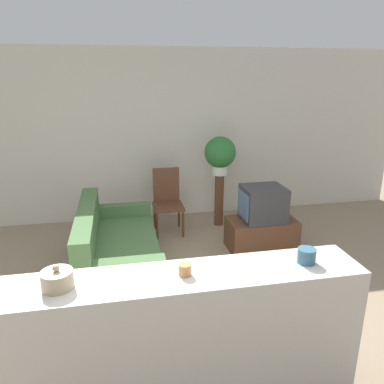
% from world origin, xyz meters
% --- Properties ---
extents(ground_plane, '(14.00, 14.00, 0.00)m').
position_xyz_m(ground_plane, '(0.00, 0.00, 0.00)').
color(ground_plane, gray).
extents(wall_back, '(9.00, 0.06, 2.70)m').
position_xyz_m(wall_back, '(0.00, 3.43, 1.35)').
color(wall_back, beige).
rests_on(wall_back, ground_plane).
extents(couch, '(0.91, 1.81, 0.81)m').
position_xyz_m(couch, '(-0.46, 1.63, 0.28)').
color(couch, '#476B3D').
rests_on(couch, ground_plane).
extents(tv_stand, '(0.92, 0.51, 0.42)m').
position_xyz_m(tv_stand, '(1.51, 1.89, 0.21)').
color(tv_stand, brown).
rests_on(tv_stand, ground_plane).
extents(television, '(0.56, 0.49, 0.46)m').
position_xyz_m(television, '(1.50, 1.89, 0.65)').
color(television, '#333338').
rests_on(television, tv_stand).
extents(wooden_chair, '(0.44, 0.44, 0.96)m').
position_xyz_m(wooden_chair, '(0.33, 2.74, 0.51)').
color(wooden_chair, brown).
rests_on(wooden_chair, ground_plane).
extents(plant_stand, '(0.14, 0.14, 0.82)m').
position_xyz_m(plant_stand, '(1.16, 2.82, 0.41)').
color(plant_stand, brown).
rests_on(plant_stand, ground_plane).
extents(potted_plant, '(0.48, 0.48, 0.59)m').
position_xyz_m(potted_plant, '(1.16, 2.82, 1.15)').
color(potted_plant, white).
rests_on(potted_plant, plant_stand).
extents(foreground_counter, '(2.52, 0.44, 1.05)m').
position_xyz_m(foreground_counter, '(0.00, -0.40, 0.52)').
color(foreground_counter, beige).
rests_on(foreground_counter, ground_plane).
extents(decorative_bowl, '(0.20, 0.20, 0.16)m').
position_xyz_m(decorative_bowl, '(-0.76, -0.40, 1.11)').
color(decorative_bowl, tan).
rests_on(decorative_bowl, foreground_counter).
extents(candle_jar, '(0.09, 0.09, 0.08)m').
position_xyz_m(candle_jar, '(0.04, -0.40, 1.09)').
color(candle_jar, '#C6844C').
rests_on(candle_jar, foreground_counter).
extents(coffee_tin, '(0.13, 0.13, 0.10)m').
position_xyz_m(coffee_tin, '(0.90, -0.40, 1.10)').
color(coffee_tin, '#335B75').
rests_on(coffee_tin, foreground_counter).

